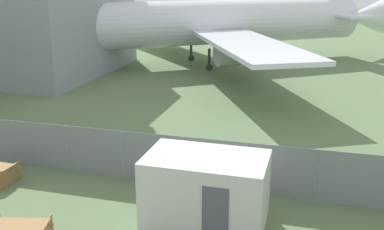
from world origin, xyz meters
The scene contains 3 objects.
perimeter_fence centered at (0.00, 10.99, 1.03)m, with size 56.07×0.07×2.06m.
airplane centered at (-4.09, 34.62, 3.84)m, with size 38.28×31.84×11.85m.
portable_cabin centered at (4.10, 8.52, 1.20)m, with size 4.03×2.50×2.39m.
Camera 1 is at (7.25, -4.68, 8.05)m, focal length 42.00 mm.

